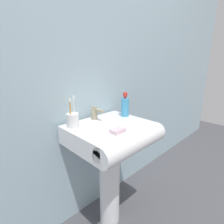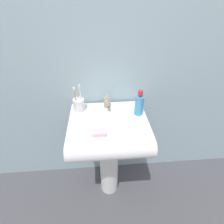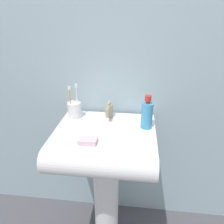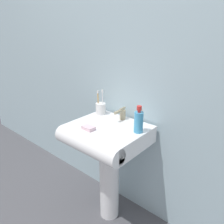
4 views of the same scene
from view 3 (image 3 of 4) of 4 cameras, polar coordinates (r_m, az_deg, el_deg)
wall_back at (r=1.25m, az=-0.22°, el=17.71°), size 5.00×0.05×2.40m
sink_pedestal at (r=1.43m, az=-1.51°, el=-20.80°), size 0.15×0.15×0.68m
sink_basin at (r=1.13m, az=-2.08°, el=-8.40°), size 0.52×0.48×0.12m
faucet at (r=1.25m, az=-0.89°, el=0.55°), size 0.04×0.12×0.09m
toothbrush_cup at (r=1.27m, az=-9.77°, el=0.66°), size 0.08×0.08×0.20m
soap_bottle at (r=1.14m, az=9.11°, el=-0.65°), size 0.06×0.06×0.18m
bar_soap at (r=1.03m, az=-6.35°, el=-7.51°), size 0.08×0.06×0.02m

